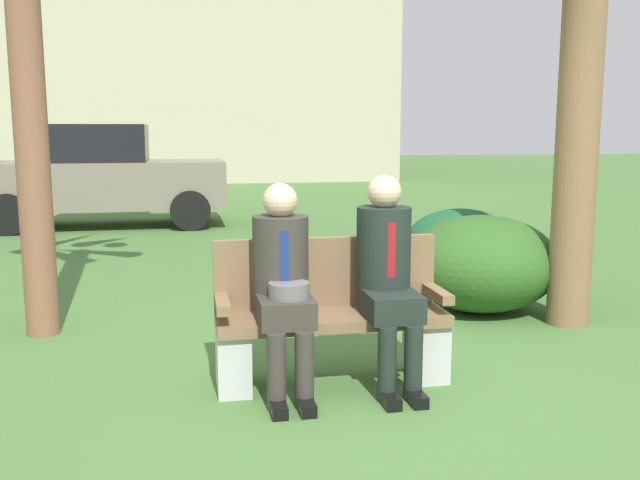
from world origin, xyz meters
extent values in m
plane|color=#467035|center=(0.00, 0.00, 0.00)|extent=(80.00, 80.00, 0.00)
cube|color=brown|center=(-0.20, 0.17, 0.42)|extent=(1.44, 0.44, 0.07)
cube|color=brown|center=(-0.20, 0.36, 0.68)|extent=(1.44, 0.06, 0.45)
cube|color=brown|center=(-0.88, 0.17, 0.55)|extent=(0.08, 0.44, 0.06)
cube|color=brown|center=(0.48, 0.17, 0.55)|extent=(0.08, 0.44, 0.06)
cube|color=#BDBDBD|center=(-0.82, 0.17, 0.19)|extent=(0.20, 0.37, 0.38)
cube|color=#BDBDBD|center=(0.42, 0.17, 0.19)|extent=(0.20, 0.37, 0.38)
cube|color=#38332D|center=(-0.52, 0.00, 0.53)|extent=(0.32, 0.38, 0.16)
cylinder|color=#38332D|center=(-0.60, -0.19, 0.23)|extent=(0.11, 0.11, 0.45)
cylinder|color=#38332D|center=(-0.44, -0.19, 0.23)|extent=(0.11, 0.11, 0.45)
cube|color=black|center=(-0.60, -0.25, 0.04)|extent=(0.09, 0.22, 0.07)
cube|color=black|center=(-0.44, -0.25, 0.04)|extent=(0.09, 0.22, 0.07)
cylinder|color=#38332D|center=(-0.52, 0.19, 0.82)|extent=(0.34, 0.34, 0.48)
cube|color=navy|center=(-0.52, 0.03, 0.84)|extent=(0.05, 0.01, 0.31)
sphere|color=beige|center=(-0.52, 0.19, 1.16)|extent=(0.21, 0.21, 0.21)
cylinder|color=slate|center=(-0.50, -0.02, 0.66)|extent=(0.24, 0.24, 0.09)
cube|color=#1E2823|center=(0.13, 0.00, 0.53)|extent=(0.32, 0.38, 0.16)
cylinder|color=#1E2823|center=(0.05, -0.19, 0.23)|extent=(0.11, 0.11, 0.45)
cylinder|color=#1E2823|center=(0.21, -0.19, 0.23)|extent=(0.11, 0.11, 0.45)
cube|color=black|center=(0.05, -0.25, 0.04)|extent=(0.09, 0.22, 0.07)
cube|color=black|center=(0.21, -0.25, 0.04)|extent=(0.09, 0.22, 0.07)
cylinder|color=#1E2823|center=(0.13, 0.19, 0.84)|extent=(0.34, 0.34, 0.53)
cube|color=maroon|center=(0.13, 0.03, 0.86)|extent=(0.05, 0.01, 0.34)
sphere|color=beige|center=(0.13, 0.19, 1.20)|extent=(0.21, 0.21, 0.21)
cylinder|color=brown|center=(-2.20, 1.64, 2.26)|extent=(0.25, 0.25, 4.53)
cylinder|color=#846041|center=(1.99, 1.13, 2.01)|extent=(0.33, 0.33, 4.02)
ellipsoid|color=#2D5920|center=(1.46, 1.67, 0.42)|extent=(1.35, 1.24, 0.85)
ellipsoid|color=#1A5631|center=(1.80, 2.97, 0.38)|extent=(1.21, 1.11, 0.75)
cube|color=slate|center=(-2.39, 7.98, 0.70)|extent=(3.91, 1.59, 0.76)
cube|color=black|center=(-2.54, 7.97, 1.38)|extent=(1.71, 1.37, 0.60)
cylinder|color=black|center=(-1.03, 8.77, 0.32)|extent=(0.64, 0.14, 0.64)
cylinder|color=black|center=(-1.02, 7.21, 0.32)|extent=(0.64, 0.14, 0.64)
cylinder|color=black|center=(-3.76, 8.75, 0.32)|extent=(0.64, 0.14, 0.64)
cylinder|color=black|center=(-3.75, 7.19, 0.32)|extent=(0.64, 0.14, 0.64)
cube|color=#B9AF93|center=(-1.52, 21.61, 4.90)|extent=(14.21, 8.89, 9.80)
camera|label=1|loc=(-1.06, -3.90, 1.57)|focal=38.75mm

